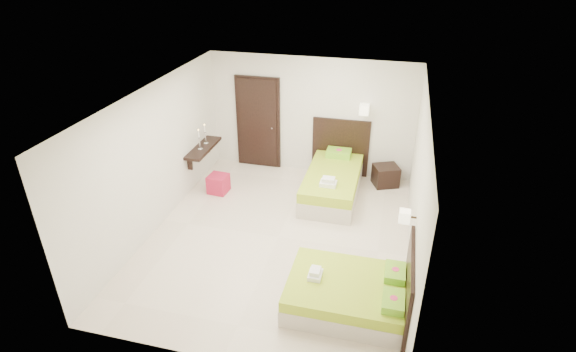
% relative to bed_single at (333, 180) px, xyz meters
% --- Properties ---
extents(floor, '(5.50, 5.50, 0.00)m').
position_rel_bed_single_xyz_m(floor, '(-0.69, -1.79, -0.31)').
color(floor, beige).
rests_on(floor, ground).
extents(bed_single, '(1.25, 2.09, 1.73)m').
position_rel_bed_single_xyz_m(bed_single, '(0.00, 0.00, 0.00)').
color(bed_single, '#BDB3A2').
rests_on(bed_single, ground).
extents(bed_double, '(1.70, 1.45, 1.41)m').
position_rel_bed_single_xyz_m(bed_double, '(0.79, -3.18, -0.06)').
color(bed_double, '#BDB3A2').
rests_on(bed_double, ground).
extents(nightstand, '(0.63, 0.60, 0.44)m').
position_rel_bed_single_xyz_m(nightstand, '(1.04, 0.65, -0.09)').
color(nightstand, black).
rests_on(nightstand, ground).
extents(ottoman, '(0.41, 0.41, 0.38)m').
position_rel_bed_single_xyz_m(ottoman, '(-2.34, -0.51, -0.12)').
color(ottoman, maroon).
rests_on(ottoman, ground).
extents(door, '(1.02, 0.15, 2.14)m').
position_rel_bed_single_xyz_m(door, '(-1.89, 0.91, 0.74)').
color(door, black).
rests_on(door, ground).
extents(console_shelf, '(0.35, 1.20, 0.78)m').
position_rel_bed_single_xyz_m(console_shelf, '(-2.77, -0.19, 0.50)').
color(console_shelf, black).
rests_on(console_shelf, ground).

